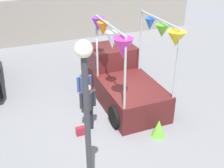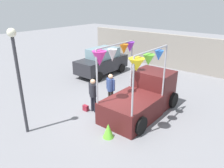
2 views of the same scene
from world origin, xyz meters
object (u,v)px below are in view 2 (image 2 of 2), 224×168
parked_car (102,61)px  person_vendor (111,87)px  vendor_truck (143,94)px  person_customer (93,92)px  street_lamp (17,69)px  handbag (86,108)px  folded_kite_bundle_lime (108,131)px

parked_car → person_vendor: (3.68, -3.49, 0.06)m
vendor_truck → parked_car: (-5.27, 3.04, 0.04)m
vendor_truck → person_vendor: size_ratio=2.49×
person_customer → street_lamp: street_lamp is taller
person_vendor → street_lamp: 4.51m
handbag → street_lamp: street_lamp is taller
vendor_truck → folded_kite_bundle_lime: bearing=-87.2°
person_vendor → folded_kite_bundle_lime: bearing=-52.3°
parked_car → vendor_truck: bearing=-29.9°
folded_kite_bundle_lime → person_vendor: bearing=127.7°
person_customer → handbag: (-0.35, -0.20, -0.86)m
street_lamp → folded_kite_bundle_lime: street_lamp is taller
person_customer → folded_kite_bundle_lime: person_customer is taller
person_vendor → handbag: bearing=-114.1°
vendor_truck → handbag: 2.84m
person_customer → folded_kite_bundle_lime: 2.38m
parked_car → person_vendor: size_ratio=2.40×
person_customer → folded_kite_bundle_lime: (1.93, -1.19, -0.70)m
handbag → parked_car: bearing=123.4°
folded_kite_bundle_lime → handbag: bearing=156.5°
person_customer → person_vendor: bearing=78.8°
vendor_truck → street_lamp: size_ratio=1.00×
handbag → folded_kite_bundle_lime: size_ratio=0.47×
street_lamp → folded_kite_bundle_lime: bearing=32.4°
handbag → folded_kite_bundle_lime: folded_kite_bundle_lime is taller
parked_car → person_customer: parked_car is taller
handbag → street_lamp: size_ratio=0.07×
street_lamp → folded_kite_bundle_lime: size_ratio=6.93×
parked_car → street_lamp: street_lamp is taller
person_customer → handbag: bearing=-150.3°
vendor_truck → parked_car: bearing=150.1°
person_vendor → street_lamp: size_ratio=0.40×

